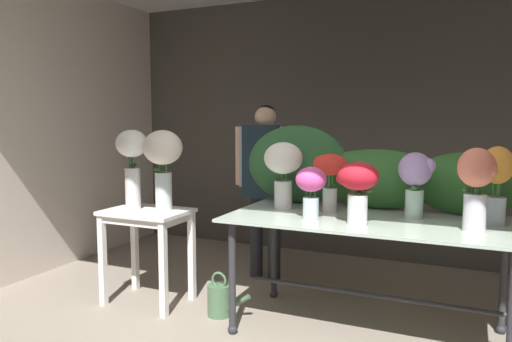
{
  "coord_description": "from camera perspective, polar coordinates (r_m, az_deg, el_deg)",
  "views": [
    {
      "loc": [
        0.99,
        -1.86,
        1.5
      ],
      "look_at": [
        -0.44,
        1.33,
        1.12
      ],
      "focal_mm": 33.85,
      "sensor_mm": 36.0,
      "label": 1
    }
  ],
  "objects": [
    {
      "name": "vase_white_roses_tall",
      "position": [
        4.03,
        -14.41,
        1.46
      ],
      "size": [
        0.26,
        0.26,
        0.65
      ],
      "color": "silver",
      "rests_on": "side_table_white"
    },
    {
      "name": "vase_coral_peonies",
      "position": [
        3.17,
        24.61,
        -1.18
      ],
      "size": [
        0.22,
        0.22,
        0.5
      ],
      "color": "silver",
      "rests_on": "display_table_glass"
    },
    {
      "name": "wall_left",
      "position": [
        5.23,
        -23.33,
        4.73
      ],
      "size": [
        0.12,
        3.48,
        2.83
      ],
      "primitive_type": "cube",
      "color": "beige",
      "rests_on": "ground"
    },
    {
      "name": "vase_fuchsia_anemones",
      "position": [
        3.24,
        6.52,
        -1.9
      ],
      "size": [
        0.21,
        0.21,
        0.36
      ],
      "color": "silver",
      "rests_on": "display_table_glass"
    },
    {
      "name": "vase_cream_lisianthus_tall",
      "position": [
        3.91,
        -10.9,
        1.56
      ],
      "size": [
        0.31,
        0.31,
        0.64
      ],
      "color": "silver",
      "rests_on": "side_table_white"
    },
    {
      "name": "ground_plane",
      "position": [
        3.97,
        8.25,
        -16.12
      ],
      "size": [
        7.44,
        7.44,
        0.0
      ],
      "primitive_type": "plane",
      "color": "gray"
    },
    {
      "name": "vase_crimson_ranunculus",
      "position": [
        3.13,
        11.91,
        -1.68
      ],
      "size": [
        0.27,
        0.26,
        0.4
      ],
      "color": "silver",
      "rests_on": "display_table_glass"
    },
    {
      "name": "watering_can",
      "position": [
        3.83,
        -4.3,
        -14.9
      ],
      "size": [
        0.35,
        0.18,
        0.34
      ],
      "color": "#4C704C",
      "rests_on": "ground"
    },
    {
      "name": "vase_lilac_carnations",
      "position": [
        3.43,
        18.36,
        -0.8
      ],
      "size": [
        0.24,
        0.22,
        0.45
      ],
      "color": "silver",
      "rests_on": "display_table_glass"
    },
    {
      "name": "vase_sunset_lilies",
      "position": [
        3.42,
        26.56,
        -0.82
      ],
      "size": [
        0.2,
        0.2,
        0.5
      ],
      "color": "silver",
      "rests_on": "display_table_glass"
    },
    {
      "name": "vase_scarlet_freesia",
      "position": [
        3.52,
        8.74,
        -0.15
      ],
      "size": [
        0.26,
        0.24,
        0.43
      ],
      "color": "silver",
      "rests_on": "display_table_glass"
    },
    {
      "name": "wall_back",
      "position": [
        5.31,
        13.47,
        5.08
      ],
      "size": [
        5.72,
        0.12,
        2.83
      ],
      "primitive_type": "cube",
      "color": "#4C4742",
      "rests_on": "ground"
    },
    {
      "name": "florist",
      "position": [
        4.48,
        1.08,
        -0.12
      ],
      "size": [
        0.61,
        0.24,
        1.63
      ],
      "color": "#232328",
      "rests_on": "ground"
    },
    {
      "name": "side_table_white",
      "position": [
        4.03,
        -12.74,
        -6.24
      ],
      "size": [
        0.66,
        0.49,
        0.77
      ],
      "color": "white",
      "rests_on": "ground"
    },
    {
      "name": "foliage_backdrop",
      "position": [
        3.75,
        12.54,
        -0.34
      ],
      "size": [
        2.06,
        0.25,
        0.62
      ],
      "color": "#28562D",
      "rests_on": "display_table_glass"
    },
    {
      "name": "vase_ivory_dahlias",
      "position": [
        3.62,
        3.27,
        0.56
      ],
      "size": [
        0.29,
        0.29,
        0.5
      ],
      "color": "silver",
      "rests_on": "display_table_glass"
    },
    {
      "name": "display_table_glass",
      "position": [
        3.43,
        13.23,
        -7.34
      ],
      "size": [
        1.92,
        0.97,
        0.83
      ],
      "color": "#BACDBB",
      "rests_on": "ground"
    }
  ]
}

